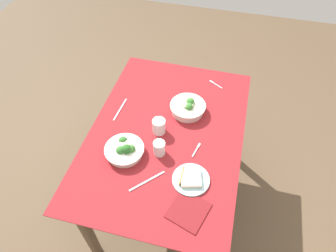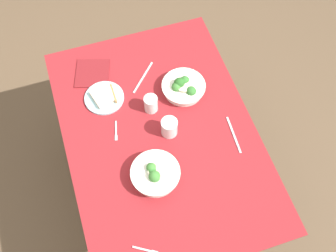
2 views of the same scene
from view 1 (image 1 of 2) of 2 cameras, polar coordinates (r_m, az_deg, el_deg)
ground_plane at (r=2.46m, az=-0.25°, el=-12.56°), size 6.00×6.00×0.00m
dining_table at (r=1.92m, az=-0.31°, el=-3.59°), size 1.33×0.92×0.76m
broccoli_bowl_far at (r=1.92m, az=3.80°, el=3.50°), size 0.23×0.23×0.09m
broccoli_bowl_near at (r=1.72m, az=-8.20°, el=-4.53°), size 0.23×0.23×0.09m
bread_side_plate at (r=1.63m, az=4.32°, el=-9.98°), size 0.20×0.20×0.03m
water_glass_center at (r=1.70m, az=-1.65°, el=-4.20°), size 0.07×0.07×0.09m
water_glass_side at (r=1.80m, az=-1.75°, el=-0.05°), size 0.08×0.08×0.09m
fork_by_far_bowl at (r=2.16m, az=8.94°, el=7.86°), size 0.07×0.10×0.00m
fork_by_near_bowl at (r=1.75m, az=5.44°, el=-4.44°), size 0.11×0.04×0.00m
table_knife_left at (r=1.98m, az=-9.06°, el=3.13°), size 0.20×0.02×0.00m
table_knife_right at (r=1.63m, az=-4.01°, el=-10.39°), size 0.17×0.16×0.00m
napkin_folded_upper at (r=1.56m, az=3.89°, el=-15.67°), size 0.23×0.22×0.01m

